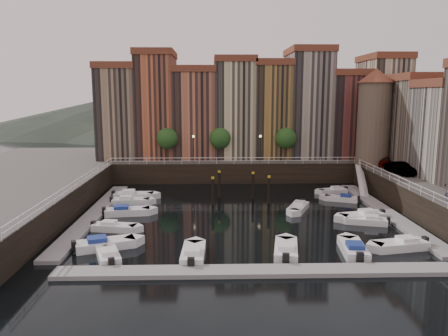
{
  "coord_description": "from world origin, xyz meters",
  "views": [
    {
      "loc": [
        -3.19,
        -47.71,
        13.19
      ],
      "look_at": [
        -1.8,
        4.0,
        4.44
      ],
      "focal_mm": 35.0,
      "sensor_mm": 36.0,
      "label": 1
    }
  ],
  "objects_px": {
    "corner_tower": "(374,116)",
    "gangway": "(362,178)",
    "boat_left_1": "(114,227)",
    "boat_left_0": "(104,244)",
    "car_a": "(385,162)",
    "car_b": "(400,169)",
    "mooring_pilings": "(238,188)",
    "boat_left_2": "(126,211)"
  },
  "relations": [
    {
      "from": "gangway",
      "to": "boat_left_2",
      "type": "relative_size",
      "value": 1.59
    },
    {
      "from": "boat_left_1",
      "to": "car_b",
      "type": "height_order",
      "value": "car_b"
    },
    {
      "from": "gangway",
      "to": "boat_left_0",
      "type": "height_order",
      "value": "gangway"
    },
    {
      "from": "gangway",
      "to": "boat_left_1",
      "type": "xyz_separation_m",
      "value": [
        -30.01,
        -16.28,
        -1.57
      ]
    },
    {
      "from": "gangway",
      "to": "boat_left_2",
      "type": "bearing_deg",
      "value": -160.36
    },
    {
      "from": "corner_tower",
      "to": "gangway",
      "type": "height_order",
      "value": "corner_tower"
    },
    {
      "from": "corner_tower",
      "to": "mooring_pilings",
      "type": "distance_m",
      "value": 23.53
    },
    {
      "from": "mooring_pilings",
      "to": "car_b",
      "type": "relative_size",
      "value": 1.52
    },
    {
      "from": "boat_left_0",
      "to": "car_b",
      "type": "distance_m",
      "value": 38.1
    },
    {
      "from": "car_b",
      "to": "gangway",
      "type": "bearing_deg",
      "value": 124.69
    },
    {
      "from": "boat_left_2",
      "to": "car_a",
      "type": "relative_size",
      "value": 1.23
    },
    {
      "from": "car_a",
      "to": "mooring_pilings",
      "type": "bearing_deg",
      "value": -141.24
    },
    {
      "from": "boat_left_1",
      "to": "car_a",
      "type": "height_order",
      "value": "car_a"
    },
    {
      "from": "gangway",
      "to": "boat_left_0",
      "type": "distance_m",
      "value": 36.64
    },
    {
      "from": "corner_tower",
      "to": "gangway",
      "type": "bearing_deg",
      "value": -122.8
    },
    {
      "from": "car_a",
      "to": "car_b",
      "type": "xyz_separation_m",
      "value": [
        -0.4,
        -6.16,
        0.06
      ]
    },
    {
      "from": "corner_tower",
      "to": "boat_left_2",
      "type": "xyz_separation_m",
      "value": [
        -32.75,
        -15.15,
        -9.8
      ]
    },
    {
      "from": "boat_left_1",
      "to": "boat_left_2",
      "type": "xyz_separation_m",
      "value": [
        0.15,
        5.63,
        0.05
      ]
    },
    {
      "from": "corner_tower",
      "to": "boat_left_1",
      "type": "xyz_separation_m",
      "value": [
        -32.91,
        -20.78,
        -9.84
      ]
    },
    {
      "from": "gangway",
      "to": "boat_left_0",
      "type": "relative_size",
      "value": 1.55
    },
    {
      "from": "gangway",
      "to": "car_a",
      "type": "distance_m",
      "value": 5.26
    },
    {
      "from": "mooring_pilings",
      "to": "boat_left_0",
      "type": "xyz_separation_m",
      "value": [
        -12.66,
        -16.79,
        -1.24
      ]
    },
    {
      "from": "gangway",
      "to": "mooring_pilings",
      "type": "relative_size",
      "value": 1.16
    },
    {
      "from": "gangway",
      "to": "car_a",
      "type": "xyz_separation_m",
      "value": [
        4.13,
        2.71,
        1.81
      ]
    },
    {
      "from": "boat_left_2",
      "to": "car_b",
      "type": "distance_m",
      "value": 34.51
    },
    {
      "from": "boat_left_1",
      "to": "corner_tower",
      "type": "bearing_deg",
      "value": 42.65
    },
    {
      "from": "boat_left_0",
      "to": "boat_left_2",
      "type": "xyz_separation_m",
      "value": [
        -0.14,
        10.73,
        -0.01
      ]
    },
    {
      "from": "car_a",
      "to": "gangway",
      "type": "bearing_deg",
      "value": -127.01
    },
    {
      "from": "gangway",
      "to": "boat_left_1",
      "type": "relative_size",
      "value": 1.79
    },
    {
      "from": "boat_left_0",
      "to": "boat_left_1",
      "type": "distance_m",
      "value": 5.11
    },
    {
      "from": "boat_left_1",
      "to": "car_a",
      "type": "relative_size",
      "value": 1.09
    },
    {
      "from": "gangway",
      "to": "car_b",
      "type": "height_order",
      "value": "car_b"
    },
    {
      "from": "gangway",
      "to": "boat_left_2",
      "type": "height_order",
      "value": "gangway"
    },
    {
      "from": "boat_left_0",
      "to": "boat_left_1",
      "type": "xyz_separation_m",
      "value": [
        -0.29,
        5.1,
        -0.06
      ]
    },
    {
      "from": "gangway",
      "to": "car_a",
      "type": "bearing_deg",
      "value": 33.25
    },
    {
      "from": "mooring_pilings",
      "to": "gangway",
      "type": "bearing_deg",
      "value": 15.06
    },
    {
      "from": "mooring_pilings",
      "to": "boat_left_2",
      "type": "bearing_deg",
      "value": -154.65
    },
    {
      "from": "gangway",
      "to": "car_a",
      "type": "relative_size",
      "value": 1.95
    },
    {
      "from": "boat_left_1",
      "to": "car_a",
      "type": "distance_m",
      "value": 39.21
    },
    {
      "from": "gangway",
      "to": "car_b",
      "type": "bearing_deg",
      "value": -42.76
    },
    {
      "from": "corner_tower",
      "to": "car_a",
      "type": "distance_m",
      "value": 6.82
    },
    {
      "from": "boat_left_1",
      "to": "boat_left_0",
      "type": "bearing_deg",
      "value": -76.35
    }
  ]
}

